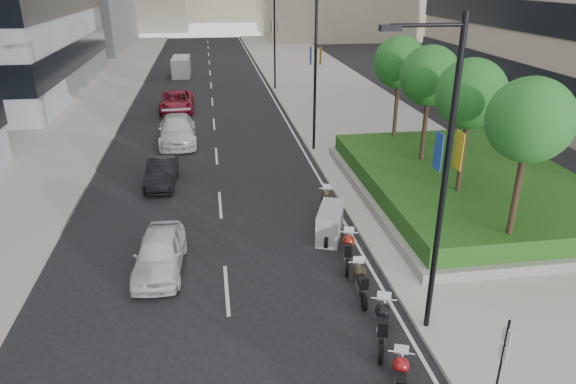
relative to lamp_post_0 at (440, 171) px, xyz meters
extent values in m
plane|color=black|center=(-4.14, -1.00, -5.07)|extent=(160.00, 160.00, 0.00)
cube|color=#9E9B93|center=(4.86, 29.00, -4.99)|extent=(10.00, 100.00, 0.15)
cube|color=#9E9B93|center=(-16.14, 29.00, -4.99)|extent=(8.00, 100.00, 0.15)
cube|color=silver|center=(-0.44, 29.00, -5.06)|extent=(0.12, 100.00, 0.01)
cube|color=silver|center=(-5.64, 29.00, -5.06)|extent=(0.12, 100.00, 0.01)
cube|color=gray|center=(5.86, 9.00, -4.72)|extent=(10.00, 14.00, 0.40)
cube|color=#203E11|center=(5.86, 9.00, -4.12)|extent=(9.40, 13.40, 0.80)
cylinder|color=#332319|center=(4.36, 3.00, -2.52)|extent=(0.22, 0.22, 4.00)
sphere|color=#1B591F|center=(4.36, 3.00, 0.38)|extent=(2.80, 2.80, 2.80)
cylinder|color=#332319|center=(4.36, 7.00, -2.52)|extent=(0.22, 0.22, 4.00)
sphere|color=#1B591F|center=(4.36, 7.00, 0.38)|extent=(2.80, 2.80, 2.80)
cylinder|color=#332319|center=(4.36, 11.00, -2.52)|extent=(0.22, 0.22, 4.00)
sphere|color=#1B591F|center=(4.36, 11.00, 0.38)|extent=(2.80, 2.80, 2.80)
cylinder|color=#332319|center=(4.36, 15.00, -2.52)|extent=(0.22, 0.22, 4.00)
sphere|color=#1B591F|center=(4.36, 15.00, 0.38)|extent=(2.80, 2.80, 2.80)
cylinder|color=black|center=(0.16, 0.00, -0.57)|extent=(0.16, 0.16, 9.00)
cylinder|color=black|center=(-0.74, 0.00, 3.63)|extent=(1.80, 0.10, 0.10)
cube|color=black|center=(-1.64, 0.00, 3.58)|extent=(0.50, 0.22, 0.14)
cube|color=gold|center=(0.44, 0.00, 0.53)|extent=(0.02, 0.45, 1.00)
cube|color=navy|center=(-0.12, 0.00, 0.53)|extent=(0.02, 0.45, 1.00)
cylinder|color=black|center=(0.16, 17.00, -0.57)|extent=(0.16, 0.16, 9.00)
cube|color=gold|center=(0.44, 17.00, 0.53)|extent=(0.02, 0.45, 1.00)
cube|color=navy|center=(-0.12, 17.00, 0.53)|extent=(0.02, 0.45, 1.00)
cylinder|color=black|center=(0.16, 35.00, -0.57)|extent=(0.16, 0.16, 9.00)
cube|color=gold|center=(0.44, 35.00, 0.53)|extent=(0.02, 0.45, 1.00)
cube|color=navy|center=(-0.12, 35.00, 0.53)|extent=(0.02, 0.45, 1.00)
cylinder|color=black|center=(0.66, -3.00, -3.82)|extent=(0.06, 0.06, 2.50)
cube|color=silver|center=(0.66, -3.00, -3.02)|extent=(0.02, 0.32, 0.42)
cube|color=silver|center=(0.66, -3.00, -3.52)|extent=(0.02, 0.32, 0.42)
cylinder|color=black|center=(-1.34, -1.76, -4.79)|extent=(0.29, 0.56, 0.56)
sphere|color=maroon|center=(-1.50, -2.20, -4.29)|extent=(0.43, 0.43, 0.43)
cube|color=black|center=(-1.69, -2.73, -4.34)|extent=(0.47, 0.72, 0.14)
cylinder|color=silver|center=(-1.42, -1.97, -4.09)|extent=(0.64, 0.27, 0.05)
cylinder|color=black|center=(-1.62, -1.13, -4.75)|extent=(0.32, 0.63, 0.63)
cylinder|color=black|center=(-1.08, 0.40, -4.75)|extent=(0.32, 0.63, 0.63)
cube|color=silver|center=(-1.37, -0.41, -4.58)|extent=(0.57, 0.91, 0.42)
sphere|color=black|center=(-1.26, -0.10, -4.20)|extent=(0.49, 0.49, 0.49)
cube|color=black|center=(-1.47, -0.70, -4.26)|extent=(0.52, 0.81, 0.16)
cylinder|color=silver|center=(-1.17, 0.16, -3.97)|extent=(0.72, 0.30, 0.05)
cylinder|color=black|center=(-1.40, 1.23, -4.78)|extent=(0.17, 0.57, 0.56)
cylinder|color=black|center=(-1.24, 2.68, -4.78)|extent=(0.17, 0.57, 0.56)
cube|color=silver|center=(-1.32, 1.91, -4.63)|extent=(0.35, 0.80, 0.38)
sphere|color=#30281A|center=(-1.29, 2.21, -4.28)|extent=(0.44, 0.44, 0.44)
cube|color=black|center=(-1.35, 1.64, -4.34)|extent=(0.33, 0.71, 0.15)
cylinder|color=silver|center=(-1.27, 2.46, -4.08)|extent=(0.68, 0.12, 0.05)
cylinder|color=black|center=(-1.41, 3.25, -4.77)|extent=(0.27, 0.60, 0.59)
cylinder|color=black|center=(-0.99, 4.72, -4.77)|extent=(0.27, 0.60, 0.59)
cube|color=silver|center=(-1.21, 3.94, -4.61)|extent=(0.50, 0.86, 0.40)
sphere|color=maroon|center=(-1.13, 4.25, -4.24)|extent=(0.46, 0.46, 0.46)
cube|color=black|center=(-1.29, 3.67, -4.30)|extent=(0.45, 0.76, 0.15)
cylinder|color=silver|center=(-1.06, 4.49, -4.03)|extent=(0.69, 0.24, 0.05)
cylinder|color=black|center=(-1.66, 5.35, -4.75)|extent=(0.33, 0.63, 0.63)
cylinder|color=black|center=(-1.10, 6.87, -4.75)|extent=(0.33, 0.63, 0.63)
cube|color=gray|center=(-1.38, 6.11, -4.41)|extent=(1.55, 2.29, 1.27)
cylinder|color=black|center=(-1.34, 7.51, -4.77)|extent=(0.30, 0.59, 0.59)
cylinder|color=black|center=(-0.85, 8.94, -4.77)|extent=(0.30, 0.59, 0.59)
cube|color=silver|center=(-1.11, 8.18, -4.61)|extent=(0.53, 0.85, 0.40)
sphere|color=#332C1C|center=(-1.01, 8.47, -4.25)|extent=(0.45, 0.45, 0.45)
cube|color=black|center=(-1.20, 7.91, -4.31)|extent=(0.48, 0.76, 0.15)
cylinder|color=silver|center=(-0.92, 8.71, -4.04)|extent=(0.68, 0.27, 0.05)
imported|color=silver|center=(-7.91, 4.62, -4.37)|extent=(1.87, 4.17, 1.39)
imported|color=black|center=(-8.44, 12.96, -4.43)|extent=(1.50, 3.91, 1.27)
imported|color=silver|center=(-7.97, 20.03, -4.27)|extent=(2.50, 5.60, 1.60)
imported|color=maroon|center=(-8.37, 28.29, -4.32)|extent=(2.49, 5.37, 1.49)
cube|color=silver|center=(-8.58, 43.50, -4.11)|extent=(1.82, 4.59, 1.91)
cube|color=silver|center=(-8.58, 41.77, -4.56)|extent=(1.75, 1.13, 1.00)
cylinder|color=black|center=(-9.31, 41.86, -4.75)|extent=(0.23, 0.64, 0.64)
cylinder|color=black|center=(-7.85, 41.86, -4.75)|extent=(0.23, 0.64, 0.64)
cylinder|color=black|center=(-9.31, 44.95, -4.75)|extent=(0.23, 0.64, 0.64)
cylinder|color=black|center=(-7.85, 44.95, -4.75)|extent=(0.23, 0.64, 0.64)
camera|label=1|loc=(-5.82, -11.75, 4.70)|focal=32.00mm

